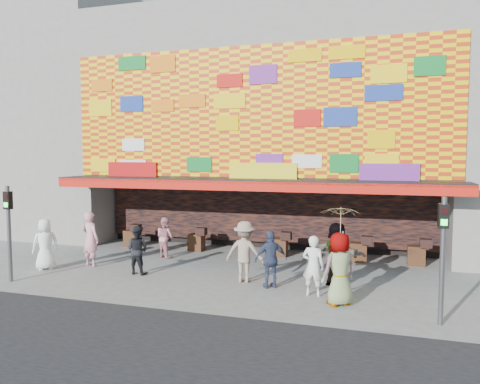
{
  "coord_description": "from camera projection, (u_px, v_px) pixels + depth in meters",
  "views": [
    {
      "loc": [
        4.94,
        -13.02,
        3.95
      ],
      "look_at": [
        0.2,
        2.0,
        2.69
      ],
      "focal_mm": 35.0,
      "sensor_mm": 36.0,
      "label": 1
    }
  ],
  "objects": [
    {
      "name": "ground",
      "position": [
        214.0,
        285.0,
        14.17
      ],
      "size": [
        90.0,
        90.0,
        0.0
      ],
      "primitive_type": "plane",
      "color": "slate",
      "rests_on": "ground"
    },
    {
      "name": "shop_building",
      "position": [
        276.0,
        127.0,
        21.52
      ],
      "size": [
        15.2,
        9.4,
        10.0
      ],
      "color": "gray",
      "rests_on": "ground"
    },
    {
      "name": "neighbor_left",
      "position": [
        40.0,
        117.0,
        25.19
      ],
      "size": [
        11.0,
        8.0,
        12.0
      ],
      "primitive_type": "cube",
      "color": "gray",
      "rests_on": "ground"
    },
    {
      "name": "signal_left",
      "position": [
        9.0,
        222.0,
        14.45
      ],
      "size": [
        0.22,
        0.2,
        3.0
      ],
      "color": "#59595B",
      "rests_on": "ground"
    },
    {
      "name": "signal_right",
      "position": [
        443.0,
        246.0,
        10.74
      ],
      "size": [
        0.22,
        0.2,
        3.0
      ],
      "color": "#59595B",
      "rests_on": "ground"
    },
    {
      "name": "ped_a",
      "position": [
        45.0,
        244.0,
        16.07
      ],
      "size": [
        1.02,
        0.99,
        1.77
      ],
      "primitive_type": "imported",
      "rotation": [
        0.0,
        0.0,
        3.86
      ],
      "color": "white",
      "rests_on": "ground"
    },
    {
      "name": "ped_b",
      "position": [
        91.0,
        239.0,
        16.55
      ],
      "size": [
        0.8,
        0.62,
        1.94
      ],
      "primitive_type": "imported",
      "rotation": [
        0.0,
        0.0,
        2.9
      ],
      "color": "pink",
      "rests_on": "ground"
    },
    {
      "name": "ped_c",
      "position": [
        137.0,
        250.0,
        15.5
      ],
      "size": [
        0.82,
        0.66,
        1.61
      ],
      "primitive_type": "imported",
      "rotation": [
        0.0,
        0.0,
        3.07
      ],
      "color": "black",
      "rests_on": "ground"
    },
    {
      "name": "ped_d",
      "position": [
        245.0,
        252.0,
        14.5
      ],
      "size": [
        1.24,
        0.73,
        1.9
      ],
      "primitive_type": "imported",
      "rotation": [
        0.0,
        0.0,
        3.12
      ],
      "color": "gray",
      "rests_on": "ground"
    },
    {
      "name": "ped_e",
      "position": [
        271.0,
        259.0,
        13.85
      ],
      "size": [
        1.07,
        0.91,
        1.72
      ],
      "primitive_type": "imported",
      "rotation": [
        0.0,
        0.0,
        3.73
      ],
      "color": "#343D5B",
      "rests_on": "ground"
    },
    {
      "name": "ped_f",
      "position": [
        337.0,
        254.0,
        14.05
      ],
      "size": [
        1.83,
        1.43,
        1.94
      ],
      "primitive_type": "imported",
      "rotation": [
        0.0,
        0.0,
        2.58
      ],
      "color": "gray",
      "rests_on": "ground"
    },
    {
      "name": "ped_g",
      "position": [
        339.0,
        269.0,
        12.23
      ],
      "size": [
        1.12,
        1.07,
        1.93
      ],
      "primitive_type": "imported",
      "rotation": [
        0.0,
        0.0,
        3.81
      ],
      "color": "gray",
      "rests_on": "ground"
    },
    {
      "name": "ped_h",
      "position": [
        313.0,
        266.0,
        13.07
      ],
      "size": [
        0.66,
        0.47,
        1.71
      ],
      "primitive_type": "imported",
      "rotation": [
        0.0,
        0.0,
        3.03
      ],
      "color": "white",
      "rests_on": "ground"
    },
    {
      "name": "ped_i",
      "position": [
        165.0,
        237.0,
        17.99
      ],
      "size": [
        0.94,
        0.87,
        1.56
      ],
      "primitive_type": "imported",
      "rotation": [
        0.0,
        0.0,
        2.67
      ],
      "color": "#D58A92",
      "rests_on": "ground"
    },
    {
      "name": "parasol",
      "position": [
        340.0,
        224.0,
        12.14
      ],
      "size": [
        1.24,
        1.25,
        1.87
      ],
      "color": "beige",
      "rests_on": "ground"
    }
  ]
}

